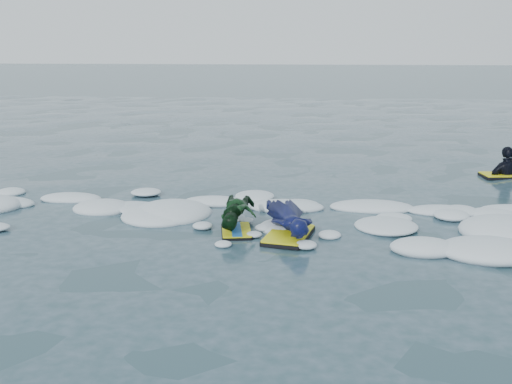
% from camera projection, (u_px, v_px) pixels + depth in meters
% --- Properties ---
extents(ground, '(120.00, 120.00, 0.00)m').
position_uv_depth(ground, '(200.00, 235.00, 8.90)').
color(ground, '#173137').
rests_on(ground, ground).
extents(foam_band, '(12.00, 3.10, 0.30)m').
position_uv_depth(foam_band, '(211.00, 215.00, 9.90)').
color(foam_band, silver).
rests_on(foam_band, ground).
extents(prone_woman_unit, '(0.91, 1.60, 0.39)m').
position_uv_depth(prone_woman_unit, '(289.00, 220.00, 8.94)').
color(prone_woman_unit, black).
rests_on(prone_woman_unit, ground).
extents(prone_child_unit, '(0.61, 1.18, 0.44)m').
position_uv_depth(prone_child_unit, '(238.00, 215.00, 9.11)').
color(prone_child_unit, black).
rests_on(prone_child_unit, ground).
extents(waiting_rider_unit, '(1.04, 0.68, 1.46)m').
position_uv_depth(waiting_rider_unit, '(506.00, 183.00, 12.62)').
color(waiting_rider_unit, black).
rests_on(waiting_rider_unit, ground).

